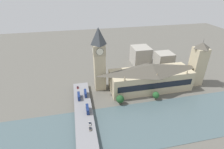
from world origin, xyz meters
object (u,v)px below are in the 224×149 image
at_px(clock_tower, 99,58).
at_px(car_southbound_tail, 90,123).
at_px(double_decker_bus_mid, 79,96).
at_px(parliament_hall, 151,77).
at_px(car_southbound_mid, 78,87).
at_px(car_southbound_extra, 90,129).
at_px(victoria_tower, 198,64).
at_px(double_decker_bus_rear, 85,93).
at_px(road_bridge, 86,129).
at_px(double_decker_bus_lead, 88,109).

distance_m(clock_tower, car_southbound_tail, 69.89).
relative_size(double_decker_bus_mid, car_southbound_tail, 2.40).
height_order(parliament_hall, car_southbound_mid, parliament_hall).
bearing_deg(car_southbound_extra, car_southbound_mid, 6.43).
height_order(parliament_hall, double_decker_bus_mid, parliament_hall).
height_order(victoria_tower, double_decker_bus_rear, victoria_tower).
bearing_deg(car_southbound_extra, road_bridge, 63.20).
xyz_separation_m(parliament_hall, car_southbound_mid, (10.83, 80.13, -9.20)).
distance_m(parliament_hall, road_bridge, 92.48).
distance_m(road_bridge, car_southbound_tail, 5.87).
height_order(victoria_tower, car_southbound_mid, victoria_tower).
relative_size(road_bridge, car_southbound_tail, 33.40).
distance_m(parliament_hall, victoria_tower, 56.81).
bearing_deg(car_southbound_tail, double_decker_bus_lead, 0.94).
bearing_deg(parliament_hall, road_bridge, 123.49).
xyz_separation_m(parliament_hall, victoria_tower, (0.05, -55.86, 10.36)).
relative_size(double_decker_bus_lead, car_southbound_tail, 2.47).
bearing_deg(double_decker_bus_lead, clock_tower, -22.62).
distance_m(clock_tower, victoria_tower, 111.92).
bearing_deg(victoria_tower, clock_tower, 83.18).
distance_m(double_decker_bus_rear, car_southbound_extra, 47.48).
relative_size(victoria_tower, road_bridge, 0.39).
relative_size(double_decker_bus_lead, double_decker_bus_mid, 1.03).
bearing_deg(clock_tower, car_southbound_mid, 95.48).
bearing_deg(car_southbound_extra, car_southbound_tail, -2.94).
height_order(road_bridge, car_southbound_mid, car_southbound_mid).
bearing_deg(car_southbound_mid, road_bridge, -176.71).
bearing_deg(double_decker_bus_mid, road_bridge, -175.88).
height_order(clock_tower, car_southbound_tail, clock_tower).
xyz_separation_m(double_decker_bus_mid, car_southbound_extra, (-43.54, -6.61, -2.03)).
height_order(road_bridge, car_southbound_extra, car_southbound_extra).
distance_m(clock_tower, double_decker_bus_rear, 38.96).
relative_size(parliament_hall, car_southbound_tail, 21.18).
height_order(parliament_hall, double_decker_bus_lead, parliament_hall).
xyz_separation_m(clock_tower, double_decker_bus_mid, (-22.22, 24.92, -29.12)).
relative_size(clock_tower, victoria_tower, 1.27).
distance_m(double_decker_bus_lead, car_southbound_mid, 42.09).
bearing_deg(car_southbound_mid, double_decker_bus_mid, -178.48).
height_order(victoria_tower, car_southbound_tail, victoria_tower).
bearing_deg(road_bridge, double_decker_bus_rear, -4.80).
distance_m(car_southbound_mid, car_southbound_tail, 57.94).
height_order(victoria_tower, double_decker_bus_lead, victoria_tower).
bearing_deg(car_southbound_tail, car_southbound_mid, 7.38).
bearing_deg(clock_tower, parliament_hall, -103.64).
relative_size(clock_tower, car_southbound_mid, 15.51).
relative_size(clock_tower, road_bridge, 0.49).
relative_size(victoria_tower, double_decker_bus_mid, 5.38).
bearing_deg(victoria_tower, car_southbound_mid, 85.47).
relative_size(double_decker_bus_rear, car_southbound_extra, 2.39).
bearing_deg(road_bridge, victoria_tower, -69.05).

